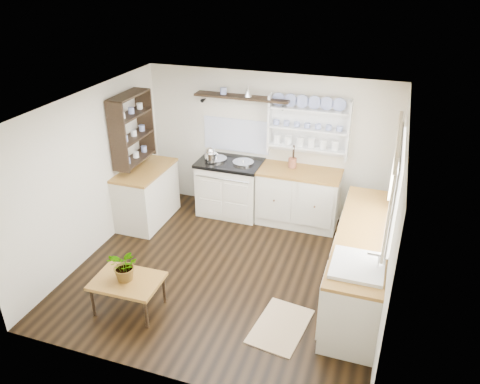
# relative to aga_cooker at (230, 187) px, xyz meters

# --- Properties ---
(floor) EXTENTS (4.00, 3.80, 0.01)m
(floor) POSITION_rel_aga_cooker_xyz_m (0.53, -1.57, -0.47)
(floor) COLOR black
(floor) RESTS_ON ground
(wall_back) EXTENTS (4.00, 0.02, 2.30)m
(wall_back) POSITION_rel_aga_cooker_xyz_m (0.53, 0.33, 0.68)
(wall_back) COLOR beige
(wall_back) RESTS_ON ground
(wall_right) EXTENTS (0.02, 3.80, 2.30)m
(wall_right) POSITION_rel_aga_cooker_xyz_m (2.53, -1.57, 0.68)
(wall_right) COLOR beige
(wall_right) RESTS_ON ground
(wall_left) EXTENTS (0.02, 3.80, 2.30)m
(wall_left) POSITION_rel_aga_cooker_xyz_m (-1.47, -1.57, 0.68)
(wall_left) COLOR beige
(wall_left) RESTS_ON ground
(ceiling) EXTENTS (4.00, 3.80, 0.01)m
(ceiling) POSITION_rel_aga_cooker_xyz_m (0.53, -1.57, 1.83)
(ceiling) COLOR white
(ceiling) RESTS_ON wall_back
(window) EXTENTS (0.08, 1.55, 1.22)m
(window) POSITION_rel_aga_cooker_xyz_m (2.48, -1.42, 1.10)
(window) COLOR white
(window) RESTS_ON wall_right
(aga_cooker) EXTENTS (1.02, 0.71, 0.95)m
(aga_cooker) POSITION_rel_aga_cooker_xyz_m (0.00, 0.00, 0.00)
(aga_cooker) COLOR #EDE4CE
(aga_cooker) RESTS_ON floor
(back_cabinets) EXTENTS (1.27, 0.63, 0.90)m
(back_cabinets) POSITION_rel_aga_cooker_xyz_m (1.13, 0.03, -0.01)
(back_cabinets) COLOR beige
(back_cabinets) RESTS_ON floor
(right_cabinets) EXTENTS (0.62, 2.43, 0.90)m
(right_cabinets) POSITION_rel_aga_cooker_xyz_m (2.23, -1.47, -0.01)
(right_cabinets) COLOR beige
(right_cabinets) RESTS_ON floor
(belfast_sink) EXTENTS (0.55, 0.60, 0.45)m
(belfast_sink) POSITION_rel_aga_cooker_xyz_m (2.24, -2.22, 0.33)
(belfast_sink) COLOR white
(belfast_sink) RESTS_ON right_cabinets
(left_cabinets) EXTENTS (0.62, 1.13, 0.90)m
(left_cabinets) POSITION_rel_aga_cooker_xyz_m (-1.17, -0.67, -0.01)
(left_cabinets) COLOR beige
(left_cabinets) RESTS_ON floor
(plate_rack) EXTENTS (1.20, 0.22, 0.90)m
(plate_rack) POSITION_rel_aga_cooker_xyz_m (1.18, 0.29, 1.09)
(plate_rack) COLOR white
(plate_rack) RESTS_ON wall_back
(high_shelf) EXTENTS (1.50, 0.29, 0.16)m
(high_shelf) POSITION_rel_aga_cooker_xyz_m (0.13, 0.21, 1.44)
(high_shelf) COLOR black
(high_shelf) RESTS_ON wall_back
(left_shelving) EXTENTS (0.28, 0.80, 1.05)m
(left_shelving) POSITION_rel_aga_cooker_xyz_m (-1.31, -0.67, 1.08)
(left_shelving) COLOR black
(left_shelving) RESTS_ON wall_left
(kettle) EXTENTS (0.19, 0.19, 0.23)m
(kettle) POSITION_rel_aga_cooker_xyz_m (-0.28, -0.12, 0.58)
(kettle) COLOR silver
(kettle) RESTS_ON aga_cooker
(utensil_crock) EXTENTS (0.13, 0.13, 0.15)m
(utensil_crock) POSITION_rel_aga_cooker_xyz_m (0.99, 0.11, 0.52)
(utensil_crock) COLOR brown
(utensil_crock) RESTS_ON back_cabinets
(center_table) EXTENTS (0.81, 0.59, 0.43)m
(center_table) POSITION_rel_aga_cooker_xyz_m (-0.33, -2.67, -0.08)
(center_table) COLOR brown
(center_table) RESTS_ON floor
(potted_plant) EXTENTS (0.43, 0.40, 0.40)m
(potted_plant) POSITION_rel_aga_cooker_xyz_m (-0.33, -2.67, 0.17)
(potted_plant) COLOR #3F7233
(potted_plant) RESTS_ON center_table
(floor_rug) EXTENTS (0.66, 0.92, 0.02)m
(floor_rug) POSITION_rel_aga_cooker_xyz_m (1.48, -2.39, -0.46)
(floor_rug) COLOR #947056
(floor_rug) RESTS_ON floor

